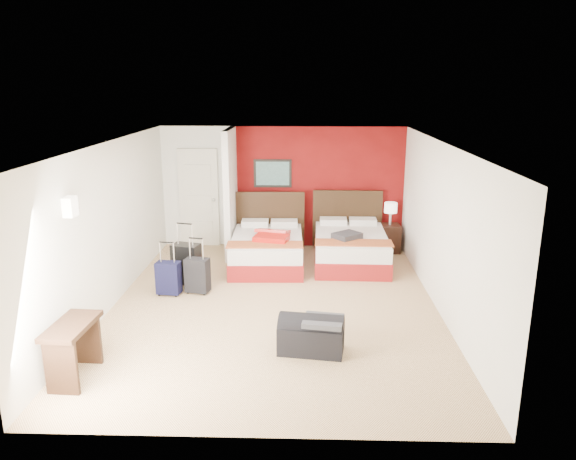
{
  "coord_description": "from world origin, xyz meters",
  "views": [
    {
      "loc": [
        0.46,
        -7.78,
        3.35
      ],
      "look_at": [
        0.19,
        0.8,
        1.0
      ],
      "focal_mm": 33.67,
      "sensor_mm": 36.0,
      "label": 1
    }
  ],
  "objects_px": {
    "red_suitcase_open": "(272,235)",
    "desk": "(74,351)",
    "bed_left": "(267,251)",
    "suitcase_black": "(187,265)",
    "suitcase_navy": "(169,279)",
    "bed_right": "(351,249)",
    "table_lamp": "(390,214)",
    "suitcase_charcoal": "(198,277)",
    "duffel_bag": "(311,337)",
    "nightstand": "(389,238)"
  },
  "relations": [
    {
      "from": "table_lamp",
      "to": "suitcase_charcoal",
      "type": "height_order",
      "value": "table_lamp"
    },
    {
      "from": "suitcase_charcoal",
      "to": "duffel_bag",
      "type": "height_order",
      "value": "suitcase_charcoal"
    },
    {
      "from": "bed_right",
      "to": "suitcase_black",
      "type": "distance_m",
      "value": 3.12
    },
    {
      "from": "bed_left",
      "to": "table_lamp",
      "type": "distance_m",
      "value": 2.65
    },
    {
      "from": "nightstand",
      "to": "bed_left",
      "type": "bearing_deg",
      "value": -162.8
    },
    {
      "from": "suitcase_black",
      "to": "desk",
      "type": "xyz_separation_m",
      "value": [
        -0.66,
        -3.07,
        0.0
      ]
    },
    {
      "from": "bed_left",
      "to": "suitcase_navy",
      "type": "height_order",
      "value": "bed_left"
    },
    {
      "from": "bed_left",
      "to": "nightstand",
      "type": "relative_size",
      "value": 3.33
    },
    {
      "from": "table_lamp",
      "to": "suitcase_black",
      "type": "relative_size",
      "value": 0.67
    },
    {
      "from": "red_suitcase_open",
      "to": "duffel_bag",
      "type": "xyz_separation_m",
      "value": [
        0.69,
        -3.29,
        -0.41
      ]
    },
    {
      "from": "red_suitcase_open",
      "to": "table_lamp",
      "type": "bearing_deg",
      "value": 36.49
    },
    {
      "from": "suitcase_charcoal",
      "to": "desk",
      "type": "height_order",
      "value": "desk"
    },
    {
      "from": "suitcase_navy",
      "to": "bed_right",
      "type": "bearing_deg",
      "value": 35.35
    },
    {
      "from": "suitcase_navy",
      "to": "duffel_bag",
      "type": "xyz_separation_m",
      "value": [
        2.3,
        -1.87,
        -0.05
      ]
    },
    {
      "from": "nightstand",
      "to": "suitcase_black",
      "type": "height_order",
      "value": "suitcase_black"
    },
    {
      "from": "red_suitcase_open",
      "to": "suitcase_navy",
      "type": "bearing_deg",
      "value": -125.76
    },
    {
      "from": "bed_left",
      "to": "suitcase_black",
      "type": "height_order",
      "value": "suitcase_black"
    },
    {
      "from": "suitcase_charcoal",
      "to": "suitcase_black",
      "type": "bearing_deg",
      "value": 136.4
    },
    {
      "from": "red_suitcase_open",
      "to": "duffel_bag",
      "type": "bearing_deg",
      "value": -65.39
    },
    {
      "from": "bed_left",
      "to": "suitcase_navy",
      "type": "xyz_separation_m",
      "value": [
        -1.5,
        -1.52,
        -0.02
      ]
    },
    {
      "from": "suitcase_black",
      "to": "duffel_bag",
      "type": "bearing_deg",
      "value": -32.69
    },
    {
      "from": "table_lamp",
      "to": "desk",
      "type": "height_order",
      "value": "table_lamp"
    },
    {
      "from": "nightstand",
      "to": "desk",
      "type": "relative_size",
      "value": 0.69
    },
    {
      "from": "bed_left",
      "to": "desk",
      "type": "bearing_deg",
      "value": -117.28
    },
    {
      "from": "suitcase_charcoal",
      "to": "duffel_bag",
      "type": "xyz_separation_m",
      "value": [
        1.84,
        -1.96,
        -0.07
      ]
    },
    {
      "from": "bed_right",
      "to": "desk",
      "type": "xyz_separation_m",
      "value": [
        -3.55,
        -4.25,
        0.05
      ]
    },
    {
      "from": "bed_left",
      "to": "nightstand",
      "type": "distance_m",
      "value": 2.6
    },
    {
      "from": "red_suitcase_open",
      "to": "desk",
      "type": "relative_size",
      "value": 1.01
    },
    {
      "from": "desk",
      "to": "bed_right",
      "type": "bearing_deg",
      "value": 53.25
    },
    {
      "from": "suitcase_charcoal",
      "to": "duffel_bag",
      "type": "distance_m",
      "value": 2.69
    },
    {
      "from": "suitcase_black",
      "to": "duffel_bag",
      "type": "height_order",
      "value": "suitcase_black"
    },
    {
      "from": "bed_left",
      "to": "suitcase_charcoal",
      "type": "distance_m",
      "value": 1.77
    },
    {
      "from": "bed_left",
      "to": "suitcase_navy",
      "type": "distance_m",
      "value": 2.14
    },
    {
      "from": "red_suitcase_open",
      "to": "duffel_bag",
      "type": "distance_m",
      "value": 3.39
    },
    {
      "from": "red_suitcase_open",
      "to": "table_lamp",
      "type": "xyz_separation_m",
      "value": [
        2.33,
        1.03,
        0.18
      ]
    },
    {
      "from": "bed_left",
      "to": "nightstand",
      "type": "xyz_separation_m",
      "value": [
        2.43,
        0.93,
        0.0
      ]
    },
    {
      "from": "red_suitcase_open",
      "to": "suitcase_charcoal",
      "type": "distance_m",
      "value": 1.79
    },
    {
      "from": "table_lamp",
      "to": "duffel_bag",
      "type": "height_order",
      "value": "table_lamp"
    },
    {
      "from": "suitcase_black",
      "to": "suitcase_navy",
      "type": "relative_size",
      "value": 1.3
    },
    {
      "from": "red_suitcase_open",
      "to": "suitcase_black",
      "type": "distance_m",
      "value": 1.72
    },
    {
      "from": "bed_left",
      "to": "desk",
      "type": "distance_m",
      "value": 4.56
    },
    {
      "from": "bed_right",
      "to": "desk",
      "type": "height_order",
      "value": "desk"
    },
    {
      "from": "bed_right",
      "to": "duffel_bag",
      "type": "relative_size",
      "value": 2.34
    },
    {
      "from": "bed_left",
      "to": "red_suitcase_open",
      "type": "xyz_separation_m",
      "value": [
        0.1,
        -0.1,
        0.34
      ]
    },
    {
      "from": "suitcase_charcoal",
      "to": "suitcase_navy",
      "type": "bearing_deg",
      "value": -155.84
    },
    {
      "from": "bed_right",
      "to": "table_lamp",
      "type": "distance_m",
      "value": 1.26
    },
    {
      "from": "nightstand",
      "to": "desk",
      "type": "height_order",
      "value": "desk"
    },
    {
      "from": "duffel_bag",
      "to": "bed_left",
      "type": "bearing_deg",
      "value": 111.12
    },
    {
      "from": "bed_right",
      "to": "suitcase_charcoal",
      "type": "bearing_deg",
      "value": -148.04
    },
    {
      "from": "nightstand",
      "to": "suitcase_black",
      "type": "bearing_deg",
      "value": -155.95
    }
  ]
}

